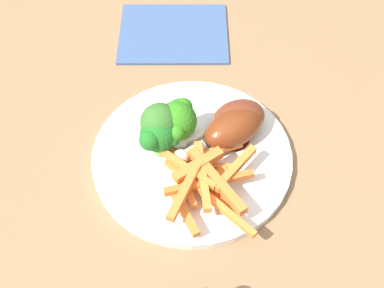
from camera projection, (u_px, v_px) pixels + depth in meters
name	position (u px, v px, depth m)	size (l,w,h in m)	color
dining_table	(147.00, 181.00, 0.75)	(1.18, 0.76, 0.73)	#8E6B47
dinner_plate	(192.00, 156.00, 0.64)	(0.26, 0.26, 0.01)	white
broccoli_floret_front	(160.00, 123.00, 0.61)	(0.05, 0.05, 0.07)	#8EAB4C
broccoli_floret_middle	(159.00, 134.00, 0.60)	(0.05, 0.06, 0.06)	#76B752
broccoli_floret_back	(176.00, 120.00, 0.61)	(0.05, 0.06, 0.07)	#78A456
carrot_fries_pile	(203.00, 179.00, 0.59)	(0.12, 0.14, 0.03)	orange
chicken_drumstick_near	(234.00, 120.00, 0.64)	(0.13, 0.09, 0.04)	#4F1D11
chicken_drumstick_far	(231.00, 129.00, 0.63)	(0.12, 0.10, 0.04)	#4F1C0C
napkin	(174.00, 33.00, 0.79)	(0.17, 0.14, 0.00)	#3D5684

